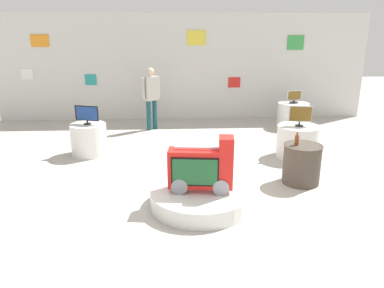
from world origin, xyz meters
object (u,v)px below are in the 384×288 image
at_px(tv_on_center_rear, 294,97).
at_px(bottle_on_side_table, 297,140).
at_px(tv_on_right_rear, 300,115).
at_px(novelty_firetruck_tv, 202,170).
at_px(display_pedestal_center_rear, 293,115).
at_px(shopper_browsing_near_truck, 151,94).
at_px(display_pedestal_right_rear, 298,141).
at_px(main_display_pedestal, 200,198).
at_px(display_pedestal_left_rear, 89,139).
at_px(side_table_round, 302,164).
at_px(tv_on_left_rear, 87,114).

xyz_separation_m(tv_on_center_rear, bottle_on_side_table, (-1.19, -3.85, -0.06)).
relative_size(tv_on_center_rear, tv_on_right_rear, 0.85).
distance_m(novelty_firetruck_tv, display_pedestal_center_rear, 5.50).
height_order(novelty_firetruck_tv, tv_on_right_rear, novelty_firetruck_tv).
bearing_deg(shopper_browsing_near_truck, bottle_on_side_table, -54.68).
relative_size(display_pedestal_right_rear, tv_on_right_rear, 1.86).
height_order(tv_on_right_rear, bottle_on_side_table, tv_on_right_rear).
height_order(main_display_pedestal, shopper_browsing_near_truck, shopper_browsing_near_truck).
xyz_separation_m(display_pedestal_center_rear, shopper_browsing_near_truck, (-3.89, -0.04, 0.63)).
bearing_deg(shopper_browsing_near_truck, novelty_firetruck_tv, -77.92).
xyz_separation_m(main_display_pedestal, display_pedestal_right_rear, (2.24, 2.19, 0.21)).
bearing_deg(display_pedestal_right_rear, bottle_on_side_table, -110.38).
height_order(display_pedestal_left_rear, side_table_round, side_table_round).
xyz_separation_m(tv_on_right_rear, side_table_round, (-0.39, -1.38, -0.56)).
height_order(novelty_firetruck_tv, display_pedestal_right_rear, novelty_firetruck_tv).
height_order(display_pedestal_right_rear, side_table_round, side_table_round).
bearing_deg(display_pedestal_left_rear, tv_on_center_rear, 21.92).
bearing_deg(main_display_pedestal, side_table_round, 23.47).
height_order(novelty_firetruck_tv, bottle_on_side_table, novelty_firetruck_tv).
relative_size(side_table_round, shopper_browsing_near_truck, 0.42).
distance_m(tv_on_left_rear, display_pedestal_center_rear, 5.58).
xyz_separation_m(display_pedestal_left_rear, shopper_browsing_near_truck, (1.26, 2.04, 0.63)).
bearing_deg(tv_on_left_rear, shopper_browsing_near_truck, 58.41).
bearing_deg(bottle_on_side_table, tv_on_center_rear, 72.78).
bearing_deg(side_table_round, display_pedestal_center_rear, 74.52).
relative_size(bottle_on_side_table, shopper_browsing_near_truck, 0.14).
bearing_deg(tv_on_center_rear, bottle_on_side_table, -107.22).
distance_m(display_pedestal_left_rear, tv_on_left_rear, 0.56).
xyz_separation_m(main_display_pedestal, side_table_round, (1.85, 0.81, 0.23)).
bearing_deg(bottle_on_side_table, shopper_browsing_near_truck, 125.32).
bearing_deg(tv_on_right_rear, tv_on_left_rear, 175.01).
bearing_deg(display_pedestal_left_rear, novelty_firetruck_tv, -49.01).
xyz_separation_m(display_pedestal_left_rear, tv_on_center_rear, (5.15, 2.07, 0.51)).
relative_size(novelty_firetruck_tv, side_table_round, 1.42).
xyz_separation_m(tv_on_right_rear, shopper_browsing_near_truck, (-3.22, 2.43, 0.05)).
relative_size(tv_on_left_rear, tv_on_center_rear, 1.28).
distance_m(display_pedestal_right_rear, shopper_browsing_near_truck, 4.08).
height_order(display_pedestal_right_rear, bottle_on_side_table, bottle_on_side_table).
bearing_deg(novelty_firetruck_tv, tv_on_center_rear, 58.08).
bearing_deg(novelty_firetruck_tv, tv_on_right_rear, 44.57).
bearing_deg(novelty_firetruck_tv, display_pedestal_left_rear, 130.99).
xyz_separation_m(novelty_firetruck_tv, display_pedestal_left_rear, (-2.25, 2.59, -0.26)).
distance_m(display_pedestal_center_rear, side_table_round, 4.00).
relative_size(tv_on_center_rear, display_pedestal_right_rear, 0.46).
xyz_separation_m(display_pedestal_left_rear, tv_on_right_rear, (4.47, -0.39, 0.58)).
bearing_deg(tv_on_right_rear, display_pedestal_right_rear, 100.69).
distance_m(display_pedestal_right_rear, tv_on_right_rear, 0.58).
height_order(tv_on_center_rear, shopper_browsing_near_truck, shopper_browsing_near_truck).
height_order(tv_on_left_rear, tv_on_right_rear, tv_on_right_rear).
xyz_separation_m(side_table_round, shopper_browsing_near_truck, (-2.83, 3.81, 0.61)).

